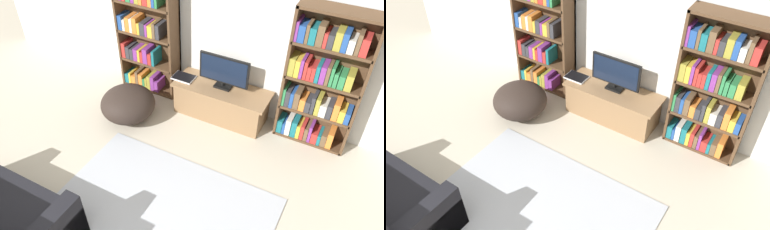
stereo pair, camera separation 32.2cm
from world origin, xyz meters
TOP-DOWN VIEW (x-y plane):
  - wall_back at (0.00, 4.23)m, footprint 8.80×0.06m
  - bookshelf_left at (-1.37, 4.05)m, footprint 0.95×0.30m
  - bookshelf_right at (1.25, 4.05)m, footprint 0.95×0.30m
  - tv_stand at (-0.03, 3.90)m, footprint 1.40×0.53m
  - television at (-0.03, 3.94)m, footprint 0.73×0.16m
  - laptop at (-0.63, 3.87)m, footprint 0.32×0.23m
  - area_rug at (0.10, 2.03)m, footprint 2.47×1.64m
  - beanbag_ottoman at (-1.21, 3.23)m, footprint 0.79×0.79m

SIDE VIEW (x-z plane):
  - area_rug at x=0.10m, z-range 0.00..0.02m
  - beanbag_ottoman at x=-1.21m, z-range 0.00..0.48m
  - tv_stand at x=-0.03m, z-range 0.00..0.50m
  - laptop at x=-0.63m, z-range 0.50..0.52m
  - television at x=-0.03m, z-range 0.51..1.00m
  - bookshelf_right at x=1.25m, z-range -0.04..1.87m
  - bookshelf_left at x=-1.37m, z-range -0.02..1.89m
  - wall_back at x=0.00m, z-range 0.00..2.60m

